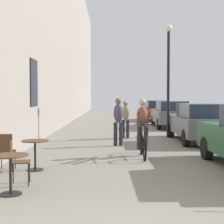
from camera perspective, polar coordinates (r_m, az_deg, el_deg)
building_facade_left at (r=17.87m, az=-10.71°, el=17.74°), size 0.54×68.00×12.93m
cafe_table_near at (r=6.32m, az=-16.94°, el=-8.75°), size 0.64×0.64×0.72m
cafe_chair_near_toward_street at (r=6.98m, az=-15.96°, el=-7.72°), size 0.44×0.44×0.89m
cafe_table_mid at (r=8.25m, az=-12.98°, el=-6.09°), size 0.64×0.64×0.72m
cafe_chair_mid_toward_street at (r=8.35m, az=-17.62°, el=-6.07°), size 0.41×0.41×0.89m
cyclist_on_bicycle at (r=9.89m, az=5.26°, el=-2.95°), size 0.52×1.76×1.74m
pedestrian_near at (r=12.04m, az=1.07°, el=-1.19°), size 0.36×0.26×1.73m
pedestrian_mid at (r=14.35m, az=2.30°, el=-0.87°), size 0.38×0.30×1.61m
street_lamp at (r=14.84m, az=9.59°, el=7.71°), size 0.32×0.32×4.90m
parked_car_second at (r=13.60m, az=14.54°, el=-1.66°), size 1.81×4.25×1.51m
parked_car_third at (r=19.69m, az=9.91°, el=-0.32°), size 1.92×4.37×1.54m
parked_car_fourth at (r=25.61m, az=7.51°, el=0.31°), size 1.85×4.32×1.53m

